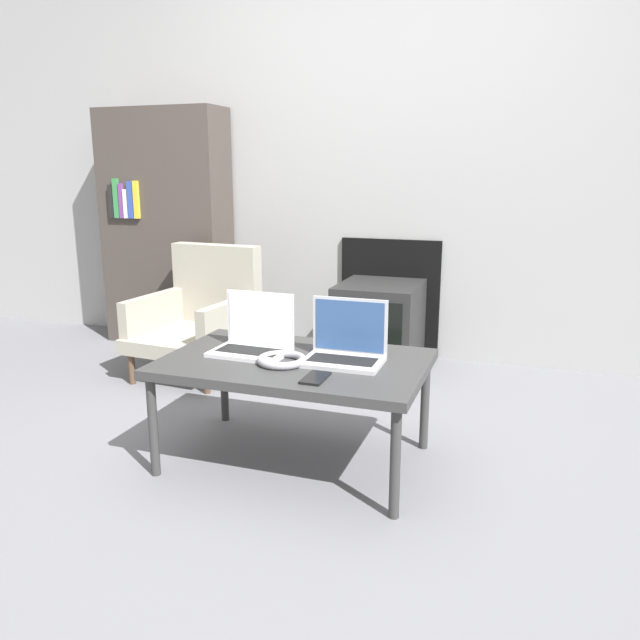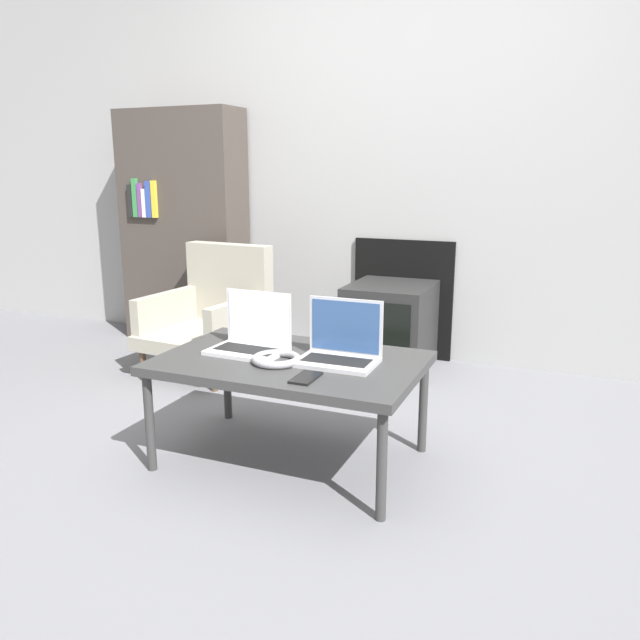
{
  "view_description": "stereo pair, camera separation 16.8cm",
  "coord_description": "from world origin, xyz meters",
  "px_view_note": "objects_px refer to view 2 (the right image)",
  "views": [
    {
      "loc": [
        0.85,
        -2.05,
        1.14
      ],
      "look_at": [
        0.0,
        0.4,
        0.52
      ],
      "focal_mm": 35.0,
      "sensor_mm": 36.0,
      "label": 1
    },
    {
      "loc": [
        1.0,
        -1.99,
        1.14
      ],
      "look_at": [
        0.0,
        0.4,
        0.52
      ],
      "focal_mm": 35.0,
      "sensor_mm": 36.0,
      "label": 2
    }
  ],
  "objects_px": {
    "headphones": "(276,359)",
    "tv": "(390,327)",
    "laptop_left": "(252,337)",
    "phone": "(306,378)",
    "laptop_right": "(340,347)",
    "armchair": "(214,311)"
  },
  "relations": [
    {
      "from": "laptop_left",
      "to": "headphones",
      "type": "xyz_separation_m",
      "value": [
        0.17,
        -0.11,
        -0.04
      ]
    },
    {
      "from": "headphones",
      "to": "armchair",
      "type": "xyz_separation_m",
      "value": [
        -0.92,
        1.02,
        -0.11
      ]
    },
    {
      "from": "laptop_right",
      "to": "tv",
      "type": "relative_size",
      "value": 0.57
    },
    {
      "from": "laptop_right",
      "to": "headphones",
      "type": "height_order",
      "value": "laptop_right"
    },
    {
      "from": "phone",
      "to": "laptop_right",
      "type": "bearing_deg",
      "value": 80.88
    },
    {
      "from": "headphones",
      "to": "armchair",
      "type": "height_order",
      "value": "armchair"
    },
    {
      "from": "headphones",
      "to": "armchair",
      "type": "distance_m",
      "value": 1.38
    },
    {
      "from": "laptop_right",
      "to": "phone",
      "type": "bearing_deg",
      "value": -99.72
    },
    {
      "from": "laptop_right",
      "to": "tv",
      "type": "xyz_separation_m",
      "value": [
        -0.18,
        1.28,
        -0.23
      ]
    },
    {
      "from": "phone",
      "to": "tv",
      "type": "height_order",
      "value": "tv"
    },
    {
      "from": "tv",
      "to": "armchair",
      "type": "xyz_separation_m",
      "value": [
        -0.96,
        -0.38,
        0.09
      ]
    },
    {
      "from": "headphones",
      "to": "laptop_left",
      "type": "bearing_deg",
      "value": 146.43
    },
    {
      "from": "laptop_left",
      "to": "tv",
      "type": "xyz_separation_m",
      "value": [
        0.21,
        1.28,
        -0.23
      ]
    },
    {
      "from": "armchair",
      "to": "laptop_left",
      "type": "bearing_deg",
      "value": -45.58
    },
    {
      "from": "headphones",
      "to": "laptop_right",
      "type": "bearing_deg",
      "value": 26.82
    },
    {
      "from": "laptop_right",
      "to": "tv",
      "type": "bearing_deg",
      "value": 97.3
    },
    {
      "from": "armchair",
      "to": "laptop_right",
      "type": "bearing_deg",
      "value": -33.88
    },
    {
      "from": "laptop_left",
      "to": "phone",
      "type": "distance_m",
      "value": 0.42
    },
    {
      "from": "headphones",
      "to": "tv",
      "type": "bearing_deg",
      "value": 88.36
    },
    {
      "from": "laptop_right",
      "to": "laptop_left",
      "type": "bearing_deg",
      "value": 179.4
    },
    {
      "from": "phone",
      "to": "armchair",
      "type": "distance_m",
      "value": 1.59
    },
    {
      "from": "laptop_left",
      "to": "armchair",
      "type": "distance_m",
      "value": 1.19
    }
  ]
}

